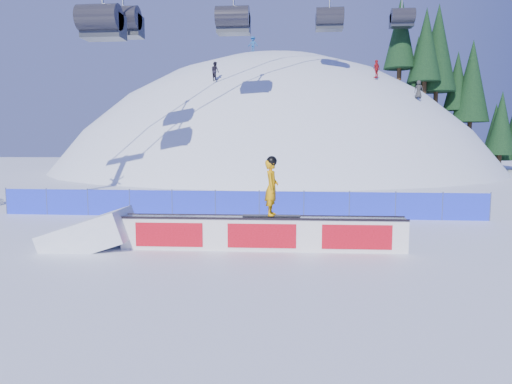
{
  "coord_description": "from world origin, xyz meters",
  "views": [
    {
      "loc": [
        2.6,
        -15.76,
        3.42
      ],
      "look_at": [
        1.23,
        0.09,
        1.65
      ],
      "focal_mm": 32.0,
      "sensor_mm": 36.0,
      "label": 1
    }
  ],
  "objects": [
    {
      "name": "snow_ramp",
      "position": [
        -4.03,
        -1.74,
        0.0
      ],
      "size": [
        2.89,
        1.84,
        1.78
      ],
      "primitive_type": null,
      "rotation": [
        0.0,
        -0.31,
        0.02
      ],
      "color": "white",
      "rests_on": "ground"
    },
    {
      "name": "snowboarder",
      "position": [
        1.87,
        -1.6,
        2.01
      ],
      "size": [
        1.82,
        0.67,
        1.9
      ],
      "rotation": [
        0.0,
        0.0,
        1.5
      ],
      "color": "black",
      "rests_on": "rail_box"
    },
    {
      "name": "treeline",
      "position": [
        20.54,
        42.47,
        11.65
      ],
      "size": [
        21.48,
        12.76,
        21.81
      ],
      "color": "#372416",
      "rests_on": "ground"
    },
    {
      "name": "snow_hill",
      "position": [
        0.0,
        42.0,
        -18.0
      ],
      "size": [
        64.0,
        64.0,
        64.0
      ],
      "color": "silver",
      "rests_on": "ground"
    },
    {
      "name": "distant_skiers",
      "position": [
        3.1,
        30.3,
        10.97
      ],
      "size": [
        19.5,
        12.04,
        7.64
      ],
      "color": "black",
      "rests_on": "ground"
    },
    {
      "name": "rail_box",
      "position": [
        1.58,
        -1.61,
        0.53
      ],
      "size": [
        8.99,
        0.84,
        1.08
      ],
      "rotation": [
        0.0,
        0.0,
        0.02
      ],
      "color": "white",
      "rests_on": "ground"
    },
    {
      "name": "safety_fence",
      "position": [
        0.0,
        4.5,
        0.6
      ],
      "size": [
        22.05,
        0.05,
        1.3
      ],
      "color": "#1E33E1",
      "rests_on": "ground"
    },
    {
      "name": "ground",
      "position": [
        0.0,
        0.0,
        0.0
      ],
      "size": [
        160.0,
        160.0,
        0.0
      ],
      "primitive_type": "plane",
      "color": "white",
      "rests_on": "ground"
    }
  ]
}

